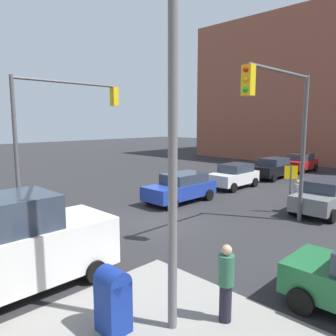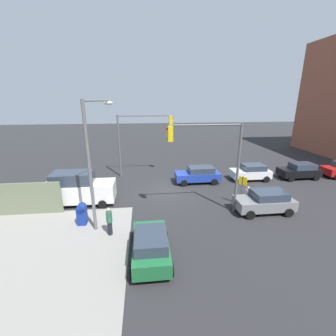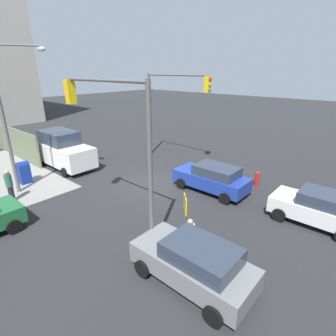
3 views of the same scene
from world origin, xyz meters
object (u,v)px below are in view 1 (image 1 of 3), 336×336
Objects in this scene: mailbox_blue at (113,298)px; pedestrian_crossing at (297,196)px; van_white_delivery at (7,247)px; fire_hydrant at (171,184)px; sedan_black at (272,168)px; sedan_red at (300,162)px; traffic_signal_se_corner at (61,119)px; pedestrian_waiting at (226,282)px; sedan_blue at (181,187)px; street_lamp_corner at (167,112)px; coupe_gray at (324,196)px; coupe_white at (234,175)px; traffic_signal_nw_corner at (285,119)px.

pedestrian_crossing is (-12.00, -1.20, 0.09)m from mailbox_blue.
pedestrian_crossing is at bearing 171.25° from van_white_delivery.
fire_hydrant is (-11.20, -9.20, -0.28)m from mailbox_blue.
sedan_red is at bearing 179.21° from sedan_black.
traffic_signal_se_corner is 4.55× the size of mailbox_blue.
fire_hydrant is at bearing -102.62° from pedestrian_crossing.
van_white_delivery is at bearing 33.66° from pedestrian_waiting.
fire_hydrant is at bearing -124.56° from sedan_blue.
pedestrian_waiting is at bearing -3.22° from pedestrian_crossing.
pedestrian_waiting is (-0.84, 1.03, -3.75)m from street_lamp_corner.
van_white_delivery is (13.90, -2.97, 0.44)m from coupe_gray.
street_lamp_corner reaches higher than sedan_black.
sedan_black is (-16.43, 2.69, -3.80)m from traffic_signal_se_corner.
coupe_white is at bearing -0.99° from sedan_red.
sedan_red is 2.30× the size of pedestrian_waiting.
traffic_signal_nw_corner is at bearing -172.73° from street_lamp_corner.
traffic_signal_nw_corner is at bearing 164.54° from van_white_delivery.
van_white_delivery is at bearing -12.07° from coupe_gray.
coupe_white is (-6.30, -6.42, -3.77)m from traffic_signal_nw_corner.
sedan_blue is at bearing 55.44° from fire_hydrant.
traffic_signal_nw_corner is at bearing 83.21° from sedan_blue.
coupe_white is (-3.86, 2.28, 0.36)m from fire_hydrant.
sedan_red is at bearing -159.40° from traffic_signal_nw_corner.
traffic_signal_nw_corner reaches higher than van_white_delivery.
traffic_signal_nw_corner is 6.91× the size of fire_hydrant.
pedestrian_waiting is at bearing 24.39° from sedan_black.
street_lamp_corner is 11.68m from sedan_blue.
sedan_blue is (-9.51, -6.74, 0.08)m from mailbox_blue.
mailbox_blue is (8.76, 0.50, -3.85)m from traffic_signal_nw_corner.
sedan_black reaches higher than mailbox_blue.
mailbox_blue is at bearing 24.67° from coupe_white.
pedestrian_crossing is at bearing -47.04° from coupe_gray.
van_white_delivery is 3.27× the size of pedestrian_crossing.
sedan_red is 1.03× the size of sedan_black.
coupe_white is at bearing 166.98° from traffic_signal_se_corner.
mailbox_blue is at bearing 1.01° from coupe_gray.
van_white_delivery is (1.00, -3.20, 0.52)m from mailbox_blue.
van_white_delivery is at bearing 9.61° from sedan_black.
traffic_signal_se_corner reaches higher than sedan_black.
traffic_signal_se_corner is 1.61× the size of sedan_black.
sedan_black is 2.44× the size of pedestrian_crossing.
sedan_blue is at bearing 153.80° from traffic_signal_se_corner.
coupe_white is 6.49m from pedestrian_crossing.
van_white_delivery is 2.98× the size of pedestrian_waiting.
mailbox_blue is 12.06m from pedestrian_crossing.
van_white_delivery is at bearing 18.63° from sedan_blue.
traffic_signal_se_corner is 7.32m from sedan_blue.
traffic_signal_nw_corner is 9.58m from mailbox_blue.
traffic_signal_se_corner is 1.56× the size of coupe_gray.
fire_hydrant is at bearing -105.65° from traffic_signal_nw_corner.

